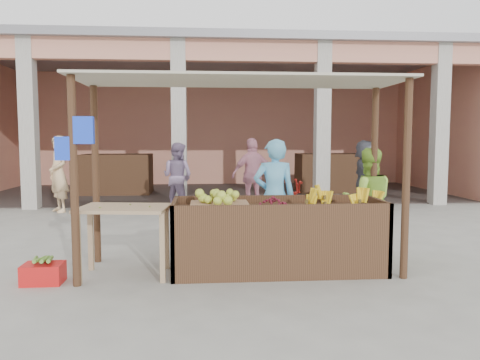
{
  "coord_description": "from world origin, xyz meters",
  "views": [
    {
      "loc": [
        -0.42,
        -5.73,
        1.65
      ],
      "look_at": [
        0.12,
        1.2,
        1.04
      ],
      "focal_mm": 35.0,
      "sensor_mm": 36.0,
      "label": 1
    }
  ],
  "objects": [
    {
      "name": "ground",
      "position": [
        0.0,
        0.0,
        0.0
      ],
      "size": [
        60.0,
        60.0,
        0.0
      ],
      "primitive_type": "plane",
      "color": "gray",
      "rests_on": "ground"
    },
    {
      "name": "market_building",
      "position": [
        0.05,
        8.93,
        2.7
      ],
      "size": [
        14.4,
        6.4,
        4.2
      ],
      "color": "tan",
      "rests_on": "ground"
    },
    {
      "name": "fruit_stall",
      "position": [
        0.5,
        0.0,
        0.4
      ],
      "size": [
        2.6,
        0.95,
        0.8
      ],
      "primitive_type": "cube",
      "color": "#4E311F",
      "rests_on": "ground"
    },
    {
      "name": "stall_awning",
      "position": [
        -0.01,
        0.06,
        1.98
      ],
      "size": [
        4.09,
        1.35,
        2.39
      ],
      "color": "#4E311F",
      "rests_on": "ground"
    },
    {
      "name": "banana_heap",
      "position": [
        1.28,
        -0.01,
        0.9
      ],
      "size": [
        1.1,
        0.6,
        0.2
      ],
      "primitive_type": null,
      "color": "yellow",
      "rests_on": "fruit_stall"
    },
    {
      "name": "melon_tray",
      "position": [
        -0.22,
        0.04,
        0.89
      ],
      "size": [
        0.72,
        0.62,
        0.19
      ],
      "color": "#966C4D",
      "rests_on": "fruit_stall"
    },
    {
      "name": "berry_heap",
      "position": [
        0.45,
        0.02,
        0.86
      ],
      "size": [
        0.39,
        0.32,
        0.12
      ],
      "primitive_type": "ellipsoid",
      "color": "maroon",
      "rests_on": "fruit_stall"
    },
    {
      "name": "side_table",
      "position": [
        -1.37,
        -0.1,
        0.71
      ],
      "size": [
        1.13,
        0.83,
        0.85
      ],
      "rotation": [
        0.0,
        0.0,
        -0.13
      ],
      "color": "tan",
      "rests_on": "ground"
    },
    {
      "name": "papaya_pile",
      "position": [
        -1.37,
        -0.1,
        0.95
      ],
      "size": [
        0.73,
        0.42,
        0.21
      ],
      "primitive_type": null,
      "color": "#4C842B",
      "rests_on": "side_table"
    },
    {
      "name": "red_crate",
      "position": [
        -2.26,
        -0.32,
        0.12
      ],
      "size": [
        0.45,
        0.32,
        0.23
      ],
      "primitive_type": "cube",
      "rotation": [
        0.0,
        0.0,
        0.01
      ],
      "color": "red",
      "rests_on": "ground"
    },
    {
      "name": "plantain_bundle",
      "position": [
        -2.26,
        -0.32,
        0.27
      ],
      "size": [
        0.37,
        0.26,
        0.07
      ],
      "primitive_type": null,
      "color": "olive",
      "rests_on": "red_crate"
    },
    {
      "name": "produce_sacks",
      "position": [
        2.81,
        5.1,
        0.33
      ],
      "size": [
        0.87,
        0.54,
        0.66
      ],
      "color": "maroon",
      "rests_on": "ground"
    },
    {
      "name": "vendor_blue",
      "position": [
        0.6,
        0.89,
        0.88
      ],
      "size": [
        0.67,
        0.5,
        1.76
      ],
      "primitive_type": "imported",
      "rotation": [
        0.0,
        0.0,
        3.12
      ],
      "color": "#61B9E8",
      "rests_on": "ground"
    },
    {
      "name": "vendor_green",
      "position": [
        1.92,
        0.74,
        0.81
      ],
      "size": [
        0.83,
        0.55,
        1.61
      ],
      "primitive_type": "imported",
      "rotation": [
        0.0,
        0.0,
        3.01
      ],
      "color": "#95CA3D",
      "rests_on": "ground"
    },
    {
      "name": "motorcycle",
      "position": [
        0.69,
        2.07,
        0.5
      ],
      "size": [
        0.69,
        1.94,
        1.01
      ],
      "primitive_type": "imported",
      "rotation": [
        0.0,
        0.0,
        1.56
      ],
      "color": "#A41B14",
      "rests_on": "ground"
    },
    {
      "name": "shopper_b",
      "position": [
        0.69,
        4.74,
        0.89
      ],
      "size": [
        1.15,
        0.8,
        1.79
      ],
      "primitive_type": "imported",
      "rotation": [
        0.0,
        0.0,
        3.39
      ],
      "color": "#C3798C",
      "rests_on": "ground"
    },
    {
      "name": "shopper_d",
      "position": [
        3.39,
        5.03,
        0.86
      ],
      "size": [
        1.09,
        1.71,
        1.72
      ],
      "primitive_type": "imported",
      "rotation": [
        0.0,
        0.0,
        1.27
      ],
      "color": "#454650",
      "rests_on": "ground"
    },
    {
      "name": "shopper_e",
      "position": [
        -3.69,
        5.08,
        0.9
      ],
      "size": [
        0.82,
        0.84,
        1.8
      ],
      "primitive_type": "imported",
      "rotation": [
        0.0,
        0.0,
        -0.89
      ],
      "color": "#E5BA85",
      "rests_on": "ground"
    },
    {
      "name": "shopper_f",
      "position": [
        -1.02,
        5.16,
        0.86
      ],
      "size": [
        0.97,
        0.83,
        1.72
      ],
      "primitive_type": "imported",
      "rotation": [
        0.0,
        0.0,
        2.62
      ],
      "color": "gray",
      "rests_on": "ground"
    }
  ]
}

